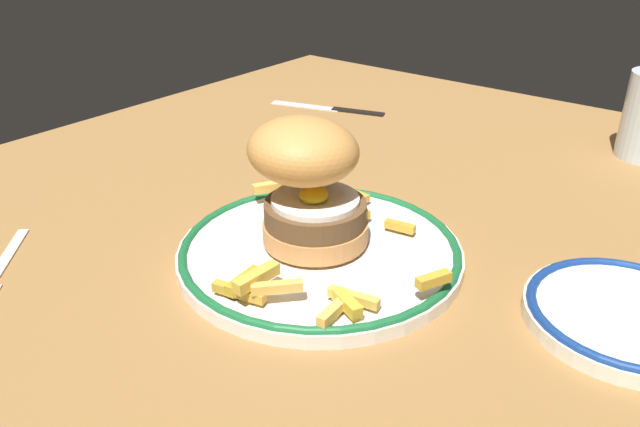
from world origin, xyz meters
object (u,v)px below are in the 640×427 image
dinner_plate (320,251)px  knife (336,108)px  burger (308,179)px  side_plate (626,315)px

dinner_plate → knife: bearing=35.0°
dinner_plate → burger: (0.16, 1.40, 6.55)cm
burger → dinner_plate: bearing=-96.5°
dinner_plate → side_plate: (6.89, -24.11, -0.00)cm
side_plate → knife: bearing=59.7°
burger → knife: bearing=33.5°
dinner_plate → knife: 43.33cm
dinner_plate → side_plate: bearing=-74.1°
dinner_plate → knife: dinner_plate is taller
dinner_plate → knife: (35.50, 24.83, -0.58)cm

